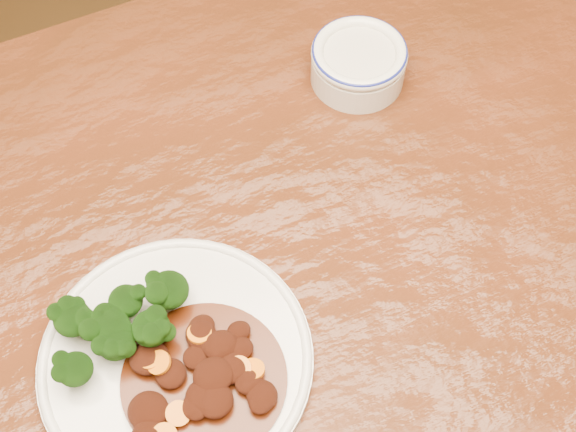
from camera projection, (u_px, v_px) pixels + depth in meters
name	position (u px, v px, depth m)	size (l,w,h in m)	color
dining_table	(286.00, 318.00, 0.88)	(1.59, 1.05, 0.75)	#52210E
dinner_plate	(176.00, 360.00, 0.76)	(0.26, 0.26, 0.02)	silver
broccoli_florets	(120.00, 323.00, 0.75)	(0.14, 0.08, 0.04)	#68904A
mince_stew	(201.00, 378.00, 0.74)	(0.16, 0.16, 0.03)	#4B1908
dip_bowl	(359.00, 62.00, 0.93)	(0.11, 0.11, 0.05)	silver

